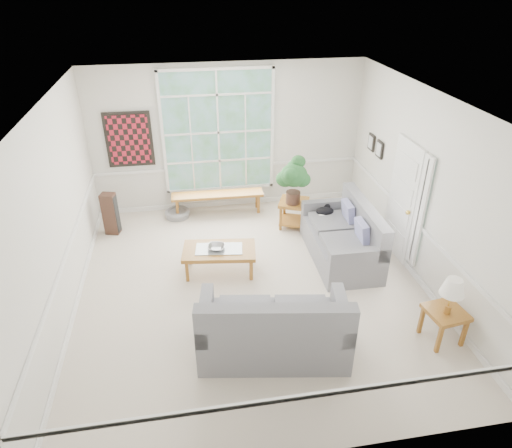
{
  "coord_description": "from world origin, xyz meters",
  "views": [
    {
      "loc": [
        -0.93,
        -5.89,
        4.55
      ],
      "look_at": [
        0.1,
        0.2,
        1.05
      ],
      "focal_mm": 32.0,
      "sensor_mm": 36.0,
      "label": 1
    }
  ],
  "objects_px": {
    "coffee_table": "(220,260)",
    "side_table": "(443,325)",
    "loveseat_right": "(342,233)",
    "loveseat_front": "(274,319)",
    "end_table": "(293,214)"
  },
  "relations": [
    {
      "from": "coffee_table",
      "to": "side_table",
      "type": "distance_m",
      "value": 3.58
    },
    {
      "from": "loveseat_right",
      "to": "loveseat_front",
      "type": "height_order",
      "value": "loveseat_front"
    },
    {
      "from": "loveseat_front",
      "to": "loveseat_right",
      "type": "bearing_deg",
      "value": 60.24
    },
    {
      "from": "loveseat_front",
      "to": "end_table",
      "type": "bearing_deg",
      "value": 80.94
    },
    {
      "from": "loveseat_right",
      "to": "end_table",
      "type": "xyz_separation_m",
      "value": [
        -0.54,
        1.26,
        -0.24
      ]
    },
    {
      "from": "loveseat_front",
      "to": "side_table",
      "type": "relative_size",
      "value": 3.86
    },
    {
      "from": "coffee_table",
      "to": "loveseat_front",
      "type": "bearing_deg",
      "value": -66.95
    },
    {
      "from": "loveseat_right",
      "to": "side_table",
      "type": "relative_size",
      "value": 3.74
    },
    {
      "from": "loveseat_front",
      "to": "end_table",
      "type": "distance_m",
      "value": 3.44
    },
    {
      "from": "loveseat_front",
      "to": "coffee_table",
      "type": "xyz_separation_m",
      "value": [
        -0.53,
        1.93,
        -0.3
      ]
    },
    {
      "from": "loveseat_right",
      "to": "end_table",
      "type": "height_order",
      "value": "loveseat_right"
    },
    {
      "from": "loveseat_front",
      "to": "coffee_table",
      "type": "height_order",
      "value": "loveseat_front"
    },
    {
      "from": "side_table",
      "to": "end_table",
      "type": "bearing_deg",
      "value": 110.17
    },
    {
      "from": "loveseat_front",
      "to": "side_table",
      "type": "height_order",
      "value": "loveseat_front"
    },
    {
      "from": "end_table",
      "to": "side_table",
      "type": "distance_m",
      "value": 3.68
    }
  ]
}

